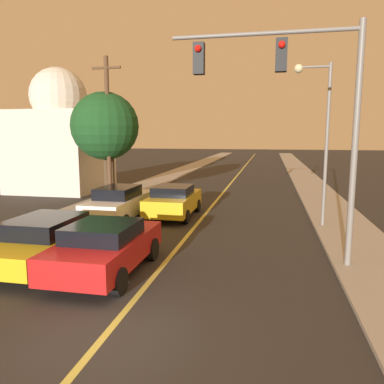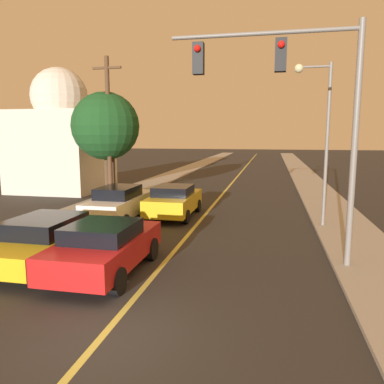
# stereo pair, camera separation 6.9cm
# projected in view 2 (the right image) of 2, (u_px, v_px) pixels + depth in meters

# --- Properties ---
(ground_plane) EXTENTS (200.00, 200.00, 0.00)m
(ground_plane) POSITION_uv_depth(u_px,v_px,m) (103.00, 336.00, 7.26)
(ground_plane) COLOR #2D2B28
(road_surface) EXTENTS (9.92, 80.00, 0.01)m
(road_surface) POSITION_uv_depth(u_px,v_px,m) (243.00, 170.00, 42.08)
(road_surface) COLOR #2D2B28
(road_surface) RESTS_ON ground
(sidewalk_left) EXTENTS (2.50, 80.00, 0.12)m
(sidewalk_left) POSITION_uv_depth(u_px,v_px,m) (189.00, 169.00, 43.35)
(sidewalk_left) COLOR #9E998E
(sidewalk_left) RESTS_ON ground
(sidewalk_right) EXTENTS (2.50, 80.00, 0.12)m
(sidewalk_right) POSITION_uv_depth(u_px,v_px,m) (300.00, 171.00, 40.80)
(sidewalk_right) COLOR #9E998E
(sidewalk_right) RESTS_ON ground
(car_near_lane_front) EXTENTS (2.06, 4.31, 1.48)m
(car_near_lane_front) POSITION_uv_depth(u_px,v_px,m) (105.00, 246.00, 10.49)
(car_near_lane_front) COLOR red
(car_near_lane_front) RESTS_ON ground
(car_near_lane_second) EXTENTS (2.01, 4.32, 1.51)m
(car_near_lane_second) POSITION_uv_depth(u_px,v_px,m) (174.00, 201.00, 17.85)
(car_near_lane_second) COLOR gold
(car_near_lane_second) RESTS_ON ground
(car_outer_lane_front) EXTENTS (2.12, 5.10, 1.42)m
(car_outer_lane_front) POSITION_uv_depth(u_px,v_px,m) (49.00, 237.00, 11.56)
(car_outer_lane_front) COLOR gold
(car_outer_lane_front) RESTS_ON ground
(car_outer_lane_second) EXTENTS (1.84, 4.86, 1.60)m
(car_outer_lane_second) POSITION_uv_depth(u_px,v_px,m) (120.00, 203.00, 16.98)
(car_outer_lane_second) COLOR white
(car_outer_lane_second) RESTS_ON ground
(traffic_signal_mast) EXTENTS (5.32, 0.42, 6.83)m
(traffic_signal_mast) POSITION_uv_depth(u_px,v_px,m) (296.00, 95.00, 10.54)
(traffic_signal_mast) COLOR slate
(traffic_signal_mast) RESTS_ON ground
(streetlamp_right) EXTENTS (1.48, 0.36, 6.62)m
(streetlamp_right) POSITION_uv_depth(u_px,v_px,m) (319.00, 123.00, 15.25)
(streetlamp_right) COLOR slate
(streetlamp_right) RESTS_ON ground
(utility_pole_left) EXTENTS (1.60, 0.24, 7.88)m
(utility_pole_left) POSITION_uv_depth(u_px,v_px,m) (109.00, 129.00, 20.21)
(utility_pole_left) COLOR #513823
(utility_pole_left) RESTS_ON ground
(tree_left_near) EXTENTS (2.56, 2.56, 5.51)m
(tree_left_near) POSITION_uv_depth(u_px,v_px,m) (110.00, 128.00, 21.95)
(tree_left_near) COLOR #4C3823
(tree_left_near) RESTS_ON ground
(tree_left_far) EXTENTS (3.76, 3.76, 6.14)m
(tree_left_far) POSITION_uv_depth(u_px,v_px,m) (106.00, 126.00, 20.89)
(tree_left_far) COLOR #4C3823
(tree_left_far) RESTS_ON ground
(domed_building_left) EXTENTS (5.69, 5.69, 8.45)m
(domed_building_left) POSITION_uv_depth(u_px,v_px,m) (62.00, 138.00, 26.13)
(domed_building_left) COLOR beige
(domed_building_left) RESTS_ON ground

